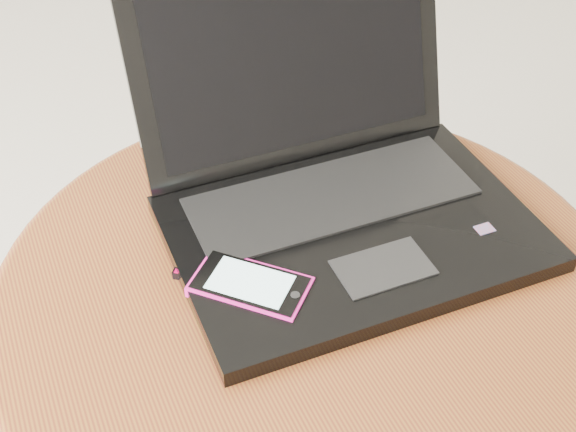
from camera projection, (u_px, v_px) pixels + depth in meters
name	position (u px, v px, depth m)	size (l,w,h in m)	color
table	(308.00, 347.00, 0.87)	(0.67, 0.67, 0.53)	brown
laptop	(334.00, 181.00, 0.84)	(0.39, 0.36, 0.25)	black
phone_black	(233.00, 266.00, 0.79)	(0.13, 0.12, 0.01)	black
phone_pink	(250.00, 287.00, 0.76)	(0.12, 0.13, 0.01)	#FB1C9E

